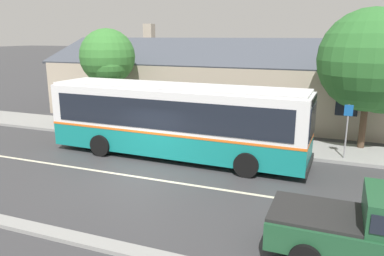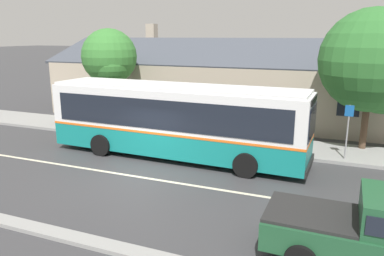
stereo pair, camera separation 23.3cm
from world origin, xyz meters
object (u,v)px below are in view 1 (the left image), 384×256
object	(u,v)px
street_tree_primary	(374,65)
street_tree_secondary	(108,59)
bus_stop_sign	(347,125)
transit_bus	(176,119)
bench_by_building	(86,122)

from	to	relation	value
street_tree_primary	street_tree_secondary	bearing A→B (deg)	179.98
street_tree_primary	bus_stop_sign	world-z (taller)	street_tree_primary
transit_bus	bus_stop_sign	size ratio (longest dim) A/B	4.96
transit_bus	street_tree_secondary	xyz separation A→B (m)	(-6.21, 4.16, 2.30)
transit_bus	street_tree_secondary	bearing A→B (deg)	146.14
street_tree_secondary	bus_stop_sign	size ratio (longest dim) A/B	2.44
street_tree_primary	street_tree_secondary	size ratio (longest dim) A/B	1.14
street_tree_secondary	bus_stop_sign	xyz separation A→B (m)	(13.40, -2.07, -2.42)
transit_bus	street_tree_secondary	world-z (taller)	street_tree_secondary
street_tree_secondary	transit_bus	bearing A→B (deg)	-33.86
bench_by_building	bus_stop_sign	size ratio (longest dim) A/B	0.63
bench_by_building	bus_stop_sign	distance (m)	13.93
bench_by_building	street_tree_primary	xyz separation A→B (m)	(14.83, 1.79, 3.56)
bench_by_building	bus_stop_sign	world-z (taller)	bus_stop_sign
bench_by_building	street_tree_primary	bearing A→B (deg)	6.87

